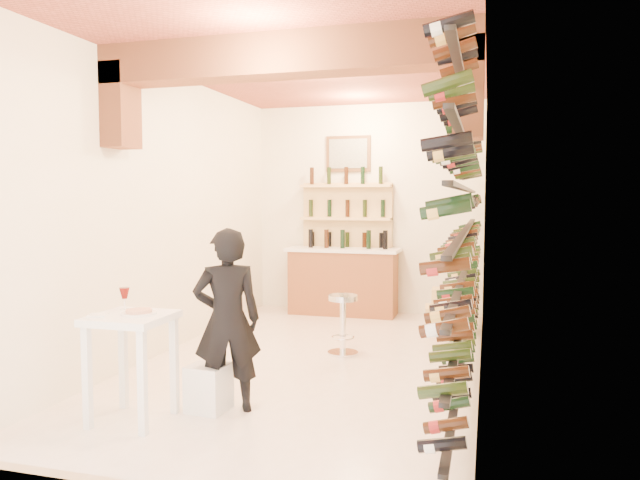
# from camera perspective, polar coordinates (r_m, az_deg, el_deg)

# --- Properties ---
(ground) EXTENTS (6.00, 6.00, 0.00)m
(ground) POSITION_cam_1_polar(r_m,az_deg,el_deg) (6.55, -0.73, -11.61)
(ground) COLOR white
(ground) RESTS_ON ground
(room_shell) EXTENTS (3.52, 6.02, 3.21)m
(room_shell) POSITION_cam_1_polar(r_m,az_deg,el_deg) (6.07, -1.46, 8.62)
(room_shell) COLOR white
(room_shell) RESTS_ON ground
(wine_rack) EXTENTS (0.32, 5.70, 2.56)m
(wine_rack) POSITION_cam_1_polar(r_m,az_deg,el_deg) (6.05, 13.30, 1.87)
(wine_rack) COLOR black
(wine_rack) RESTS_ON ground
(back_counter) EXTENTS (1.70, 0.62, 1.29)m
(back_counter) POSITION_cam_1_polar(r_m,az_deg,el_deg) (9.02, 2.24, -3.80)
(back_counter) COLOR brown
(back_counter) RESTS_ON ground
(back_shelving) EXTENTS (1.40, 0.31, 2.73)m
(back_shelving) POSITION_cam_1_polar(r_m,az_deg,el_deg) (9.19, 2.60, 0.33)
(back_shelving) COLOR #E3C080
(back_shelving) RESTS_ON ground
(tasting_table) EXTENTS (0.60, 0.60, 1.04)m
(tasting_table) POSITION_cam_1_polar(r_m,az_deg,el_deg) (4.96, -17.68, -8.58)
(tasting_table) COLOR white
(tasting_table) RESTS_ON ground
(white_stool) EXTENTS (0.33, 0.33, 0.39)m
(white_stool) POSITION_cam_1_polar(r_m,az_deg,el_deg) (5.17, -10.65, -13.76)
(white_stool) COLOR white
(white_stool) RESTS_ON ground
(person) EXTENTS (0.66, 0.59, 1.53)m
(person) POSITION_cam_1_polar(r_m,az_deg,el_deg) (4.99, -8.91, -7.63)
(person) COLOR black
(person) RESTS_ON ground
(chrome_barstool) EXTENTS (0.35, 0.35, 0.68)m
(chrome_barstool) POSITION_cam_1_polar(r_m,az_deg,el_deg) (6.76, 2.22, -7.69)
(chrome_barstool) COLOR silver
(chrome_barstool) RESTS_ON ground
(crate_lower) EXTENTS (0.61, 0.46, 0.34)m
(crate_lower) POSITION_cam_1_polar(r_m,az_deg,el_deg) (8.03, 12.15, -7.49)
(crate_lower) COLOR #D4B974
(crate_lower) RESTS_ON ground
(crate_upper) EXTENTS (0.42, 0.30, 0.24)m
(crate_upper) POSITION_cam_1_polar(r_m,az_deg,el_deg) (7.97, 12.19, -5.43)
(crate_upper) COLOR #D4B974
(crate_upper) RESTS_ON crate_lower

